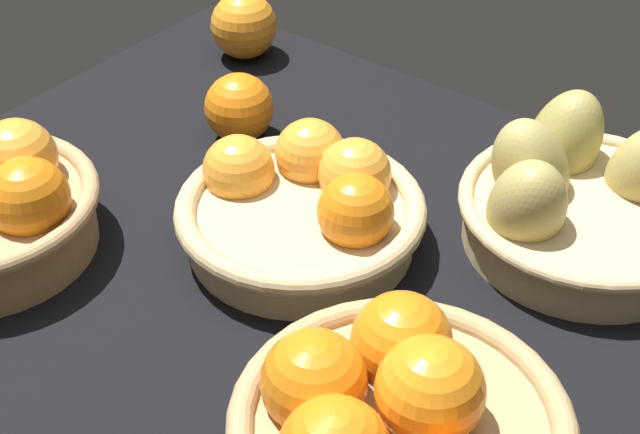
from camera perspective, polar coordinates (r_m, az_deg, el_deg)
market_tray at (r=91.72cm, az=-2.11°, el=-3.07°), size 84.00×72.00×3.00cm
basket_far_right_pears at (r=94.08cm, az=15.19°, el=1.06°), size 24.57×24.52×14.04cm
basket_near_right at (r=69.70cm, az=4.53°, el=-12.56°), size 24.99×24.99×12.62cm
basket_center at (r=90.72cm, az=-1.01°, el=0.70°), size 23.81×23.81×9.61cm
loose_orange_front_gap at (r=121.81cm, az=-4.57°, el=11.32°), size 8.34×8.34×8.34cm
loose_orange_back_gap at (r=105.44cm, az=-4.85°, el=6.51°), size 7.66×7.66×7.66cm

